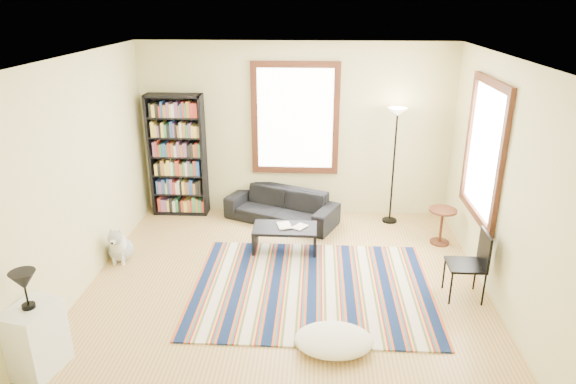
# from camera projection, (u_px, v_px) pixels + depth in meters

# --- Properties ---
(floor) EXTENTS (5.00, 5.00, 0.10)m
(floor) POSITION_uv_depth(u_px,v_px,m) (286.00, 291.00, 6.45)
(floor) COLOR tan
(floor) RESTS_ON ground
(ceiling) EXTENTS (5.00, 5.00, 0.10)m
(ceiling) POSITION_uv_depth(u_px,v_px,m) (285.00, 54.00, 5.42)
(ceiling) COLOR white
(ceiling) RESTS_ON floor
(wall_back) EXTENTS (5.00, 0.10, 2.80)m
(wall_back) POSITION_uv_depth(u_px,v_px,m) (295.00, 130.00, 8.31)
(wall_back) COLOR beige
(wall_back) RESTS_ON floor
(wall_front) EXTENTS (5.00, 0.10, 2.80)m
(wall_front) POSITION_uv_depth(u_px,v_px,m) (263.00, 308.00, 3.55)
(wall_front) COLOR beige
(wall_front) RESTS_ON floor
(wall_left) EXTENTS (0.10, 5.00, 2.80)m
(wall_left) POSITION_uv_depth(u_px,v_px,m) (71.00, 179.00, 6.07)
(wall_left) COLOR beige
(wall_left) RESTS_ON floor
(wall_right) EXTENTS (0.10, 5.00, 2.80)m
(wall_right) POSITION_uv_depth(u_px,v_px,m) (510.00, 188.00, 5.79)
(wall_right) COLOR beige
(wall_right) RESTS_ON floor
(window_back) EXTENTS (1.20, 0.06, 1.60)m
(window_back) POSITION_uv_depth(u_px,v_px,m) (295.00, 119.00, 8.16)
(window_back) COLOR white
(window_back) RESTS_ON wall_back
(window_right) EXTENTS (0.06, 1.20, 1.60)m
(window_right) POSITION_uv_depth(u_px,v_px,m) (484.00, 151.00, 6.47)
(window_right) COLOR white
(window_right) RESTS_ON wall_right
(rug) EXTENTS (2.95, 2.36, 0.02)m
(rug) POSITION_uv_depth(u_px,v_px,m) (312.00, 288.00, 6.42)
(rug) COLOR #0C1B3F
(rug) RESTS_ON floor
(sofa) EXTENTS (1.91, 1.36, 0.52)m
(sofa) POSITION_uv_depth(u_px,v_px,m) (281.00, 206.00, 8.26)
(sofa) COLOR black
(sofa) RESTS_ON floor
(bookshelf) EXTENTS (0.90, 0.30, 2.00)m
(bookshelf) POSITION_uv_depth(u_px,v_px,m) (178.00, 156.00, 8.34)
(bookshelf) COLOR black
(bookshelf) RESTS_ON floor
(coffee_table) EXTENTS (1.00, 0.73, 0.36)m
(coffee_table) POSITION_uv_depth(u_px,v_px,m) (285.00, 239.00, 7.34)
(coffee_table) COLOR black
(coffee_table) RESTS_ON floor
(book_a) EXTENTS (0.29, 0.24, 0.02)m
(book_a) POSITION_uv_depth(u_px,v_px,m) (278.00, 226.00, 7.28)
(book_a) COLOR beige
(book_a) RESTS_ON coffee_table
(book_b) EXTENTS (0.25, 0.27, 0.02)m
(book_b) POSITION_uv_depth(u_px,v_px,m) (296.00, 225.00, 7.31)
(book_b) COLOR beige
(book_b) RESTS_ON coffee_table
(floor_cushion) EXTENTS (0.93, 0.77, 0.20)m
(floor_cushion) POSITION_uv_depth(u_px,v_px,m) (334.00, 340.00, 5.29)
(floor_cushion) COLOR silver
(floor_cushion) RESTS_ON floor
(floor_lamp) EXTENTS (0.35, 0.35, 1.86)m
(floor_lamp) POSITION_uv_depth(u_px,v_px,m) (393.00, 167.00, 8.02)
(floor_lamp) COLOR black
(floor_lamp) RESTS_ON floor
(side_table) EXTENTS (0.45, 0.45, 0.54)m
(side_table) POSITION_uv_depth(u_px,v_px,m) (441.00, 226.00, 7.51)
(side_table) COLOR #462311
(side_table) RESTS_ON floor
(folding_chair) EXTENTS (0.42, 0.40, 0.86)m
(folding_chair) POSITION_uv_depth(u_px,v_px,m) (465.00, 265.00, 6.10)
(folding_chair) COLOR black
(folding_chair) RESTS_ON floor
(white_cabinet) EXTENTS (0.49, 0.57, 0.70)m
(white_cabinet) POSITION_uv_depth(u_px,v_px,m) (36.00, 339.00, 4.91)
(white_cabinet) COLOR white
(white_cabinet) RESTS_ON floor
(table_lamp) EXTENTS (0.30, 0.30, 0.38)m
(table_lamp) POSITION_uv_depth(u_px,v_px,m) (25.00, 290.00, 4.72)
(table_lamp) COLOR black
(table_lamp) RESTS_ON white_cabinet
(dog) EXTENTS (0.40, 0.53, 0.51)m
(dog) POSITION_uv_depth(u_px,v_px,m) (120.00, 243.00, 7.05)
(dog) COLOR silver
(dog) RESTS_ON floor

